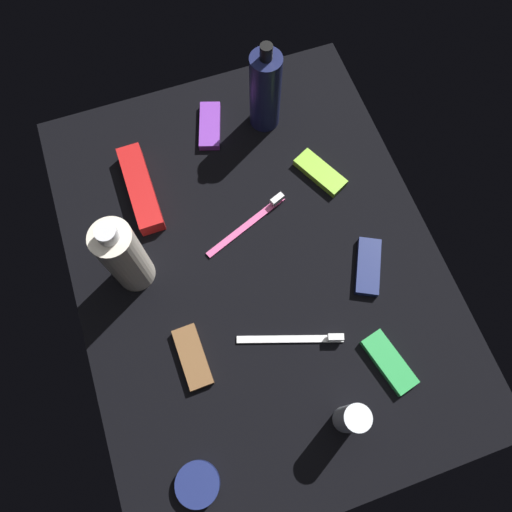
% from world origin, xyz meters
% --- Properties ---
extents(ground_plane, '(0.84, 0.64, 0.01)m').
position_xyz_m(ground_plane, '(0.00, 0.00, -0.01)').
color(ground_plane, black).
extents(lotion_bottle, '(0.06, 0.06, 0.20)m').
position_xyz_m(lotion_bottle, '(-0.28, 0.11, 0.09)').
color(lotion_bottle, '#181E49').
rests_on(lotion_bottle, ground_plane).
extents(bodywash_bottle, '(0.07, 0.07, 0.19)m').
position_xyz_m(bodywash_bottle, '(-0.05, -0.21, 0.09)').
color(bodywash_bottle, silver).
rests_on(bodywash_bottle, ground_plane).
extents(deodorant_stick, '(0.04, 0.04, 0.11)m').
position_xyz_m(deodorant_stick, '(0.30, 0.05, 0.05)').
color(deodorant_stick, silver).
rests_on(deodorant_stick, ground_plane).
extents(toothbrush_pink, '(0.08, 0.17, 0.02)m').
position_xyz_m(toothbrush_pink, '(-0.08, 0.02, 0.01)').
color(toothbrush_pink, '#E55999').
rests_on(toothbrush_pink, ground_plane).
extents(toothbrush_white, '(0.07, 0.17, 0.02)m').
position_xyz_m(toothbrush_white, '(0.15, 0.02, 0.01)').
color(toothbrush_white, white).
rests_on(toothbrush_white, ground_plane).
extents(toothpaste_box_red, '(0.18, 0.05, 0.03)m').
position_xyz_m(toothpaste_box_red, '(-0.20, -0.16, 0.02)').
color(toothpaste_box_red, red).
rests_on(toothpaste_box_red, ground_plane).
extents(snack_bar_brown, '(0.11, 0.04, 0.01)m').
position_xyz_m(snack_bar_brown, '(0.13, -0.15, 0.01)').
color(snack_bar_brown, brown).
rests_on(snack_bar_brown, ground_plane).
extents(snack_bar_navy, '(0.11, 0.08, 0.01)m').
position_xyz_m(snack_bar_navy, '(0.08, 0.18, 0.01)').
color(snack_bar_navy, navy).
rests_on(snack_bar_navy, ground_plane).
extents(snack_bar_purple, '(0.11, 0.07, 0.01)m').
position_xyz_m(snack_bar_purple, '(-0.30, 0.01, 0.01)').
color(snack_bar_purple, purple).
rests_on(snack_bar_purple, ground_plane).
extents(snack_bar_lime, '(0.11, 0.08, 0.01)m').
position_xyz_m(snack_bar_lime, '(-0.13, 0.17, 0.01)').
color(snack_bar_lime, '#8CD133').
rests_on(snack_bar_lime, ground_plane).
extents(snack_bar_green, '(0.11, 0.06, 0.01)m').
position_xyz_m(snack_bar_green, '(0.24, 0.15, 0.01)').
color(snack_bar_green, green).
rests_on(snack_bar_green, ground_plane).
extents(cream_tin_left, '(0.07, 0.07, 0.02)m').
position_xyz_m(cream_tin_left, '(0.31, -0.20, 0.01)').
color(cream_tin_left, navy).
rests_on(cream_tin_left, ground_plane).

